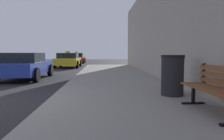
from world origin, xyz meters
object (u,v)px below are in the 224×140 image
object	(u,v)px
bench	(216,86)
trash_bin	(172,75)
car_yellow	(68,60)
car_blue	(26,66)
car_red	(77,58)

from	to	relation	value
bench	trash_bin	size ratio (longest dim) A/B	1.60
bench	car_yellow	bearing A→B (deg)	106.17
trash_bin	car_yellow	xyz separation A→B (m)	(-4.75, 13.74, -0.04)
car_yellow	car_blue	bearing A→B (deg)	-95.14
trash_bin	car_red	world-z (taller)	car_red
car_blue	car_red	world-z (taller)	car_red
car_blue	car_red	size ratio (longest dim) A/B	0.98
car_blue	car_yellow	world-z (taller)	car_yellow
trash_bin	car_red	bearing A→B (deg)	102.72
bench	car_red	distance (m)	23.89
bench	car_blue	bearing A→B (deg)	128.18
car_yellow	car_red	xyz separation A→B (m)	(-0.13, 7.88, -0.00)
trash_bin	car_blue	world-z (taller)	car_blue
bench	car_blue	distance (m)	8.99
car_yellow	trash_bin	bearing A→B (deg)	-70.94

